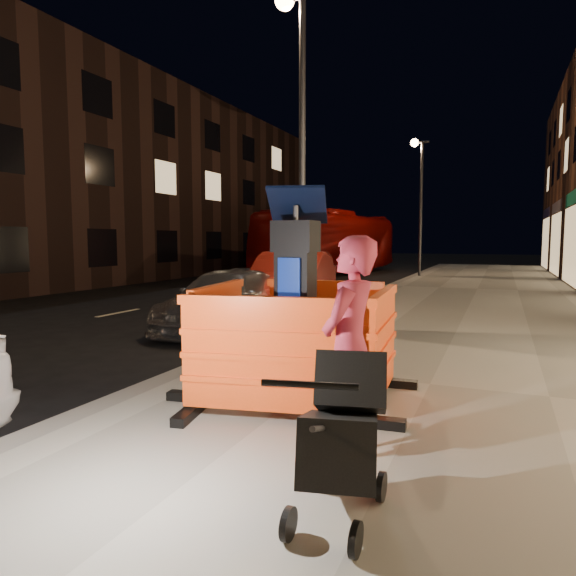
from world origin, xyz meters
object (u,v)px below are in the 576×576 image
at_px(car_red, 292,313).
at_px(man, 350,347).
at_px(barrier_back, 324,327).
at_px(barrier_bldgside, 383,348).
at_px(barrier_front, 257,360).
at_px(stroller, 340,440).
at_px(bus_doubledecker, 331,274).
at_px(car_silver, 226,329).
at_px(barrier_kerbside, 219,334).
at_px(parking_kiosk, 296,298).

bearing_deg(car_red, man, -74.09).
distance_m(barrier_back, car_red, 6.37).
bearing_deg(barrier_bldgside, man, 176.65).
distance_m(barrier_bldgside, car_red, 7.64).
distance_m(barrier_front, stroller, 1.73).
relative_size(car_red, bus_doubledecker, 0.39).
relative_size(car_silver, man, 2.37).
height_order(barrier_front, barrier_back, same).
xyz_separation_m(barrier_bldgside, man, (0.02, -1.32, 0.27)).
bearing_deg(man, car_silver, -135.07).
bearing_deg(barrier_kerbside, barrier_back, -53.30).
height_order(parking_kiosk, stroller, parking_kiosk).
xyz_separation_m(barrier_front, barrier_back, (0.00, 1.90, 0.00)).
height_order(parking_kiosk, bus_doubledecker, parking_kiosk).
xyz_separation_m(barrier_front, barrier_bldgside, (0.95, 0.95, 0.00)).
relative_size(bus_doubledecker, man, 6.83).
relative_size(barrier_kerbside, car_silver, 0.37).
bearing_deg(parking_kiosk, barrier_front, -96.30).
distance_m(man, stroller, 0.99).
relative_size(barrier_back, stroller, 1.55).
distance_m(barrier_kerbside, car_silver, 4.61).
xyz_separation_m(parking_kiosk, barrier_back, (0.00, 0.95, -0.46)).
relative_size(parking_kiosk, barrier_front, 1.40).
height_order(bus_doubledecker, stroller, bus_doubledecker).
height_order(barrier_kerbside, car_silver, barrier_kerbside).
bearing_deg(bus_doubledecker, stroller, -64.76).
height_order(barrier_bldgside, car_red, barrier_bldgside).
distance_m(bus_doubledecker, stroller, 23.76).
bearing_deg(barrier_front, stroller, -58.61).
xyz_separation_m(parking_kiosk, car_red, (-2.76, 6.64, -1.19)).
bearing_deg(car_silver, barrier_front, -61.67).
relative_size(barrier_front, car_silver, 0.37).
bearing_deg(stroller, car_red, 101.31).
xyz_separation_m(parking_kiosk, car_silver, (-3.12, 4.00, -1.19)).
xyz_separation_m(barrier_front, car_silver, (-3.12, 4.95, -0.73)).
bearing_deg(car_red, barrier_bldgside, -70.02).
bearing_deg(barrier_kerbside, parking_kiosk, -98.30).
xyz_separation_m(barrier_back, barrier_bldgside, (0.95, -0.95, 0.00)).
distance_m(car_silver, man, 6.79).
bearing_deg(bus_doubledecker, barrier_back, -65.14).
distance_m(parking_kiosk, car_silver, 5.22).
distance_m(barrier_kerbside, car_red, 6.92).
height_order(parking_kiosk, barrier_bldgside, parking_kiosk).
bearing_deg(car_red, bus_doubledecker, 94.70).
height_order(barrier_front, car_red, barrier_front).
distance_m(parking_kiosk, barrier_front, 1.06).
xyz_separation_m(car_silver, bus_doubledecker, (-3.04, 16.37, 0.00)).
relative_size(bus_doubledecker, stroller, 12.09).
xyz_separation_m(barrier_back, stroller, (1.17, -3.17, -0.10)).
bearing_deg(stroller, barrier_bldgside, 83.09).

